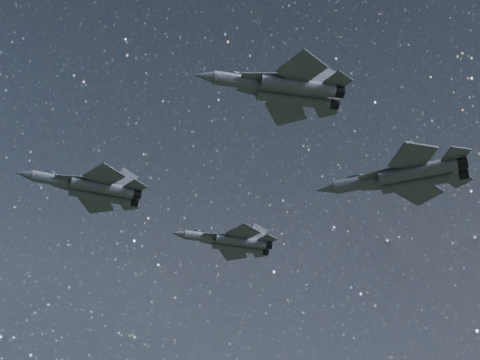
{
  "coord_description": "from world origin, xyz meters",
  "views": [
    {
      "loc": [
        0.97,
        -70.07,
        90.17
      ],
      "look_at": [
        -0.69,
        -1.69,
        140.03
      ],
      "focal_mm": 50.0,
      "sensor_mm": 36.0,
      "label": 1
    }
  ],
  "objects": [
    {
      "name": "jet_left",
      "position": [
        -2.46,
        16.06,
        141.55
      ],
      "size": [
        16.04,
        10.86,
        4.04
      ],
      "rotation": [
        0.0,
        0.0,
        0.27
      ],
      "color": "#363A44"
    },
    {
      "name": "jet_right",
      "position": [
        4.24,
        -19.82,
        138.45
      ],
      "size": [
        16.46,
        11.27,
        4.13
      ],
      "rotation": [
        0.0,
        0.0,
        0.22
      ],
      "color": "#363A44"
    },
    {
      "name": "jet_slot",
      "position": [
        19.65,
        -3.76,
        138.73
      ],
      "size": [
        19.52,
        13.16,
        4.92
      ],
      "rotation": [
        0.0,
        0.0,
        -0.29
      ],
      "color": "#363A44"
    },
    {
      "name": "jet_lead",
      "position": [
        -20.41,
        1.22,
        141.22
      ],
      "size": [
        17.1,
        11.4,
        4.34
      ],
      "rotation": [
        0.0,
        0.0,
        0.35
      ],
      "color": "#363A44"
    }
  ]
}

